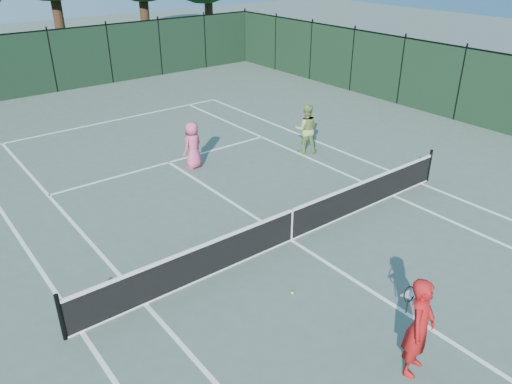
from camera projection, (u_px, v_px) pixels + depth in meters
ground at (291, 240)px, 12.80m from camera, size 90.00×90.00×0.00m
sideline_doubles_left at (82, 332)px, 9.79m from camera, size 0.10×23.77×0.01m
sideline_doubles_right at (421, 183)px, 15.81m from camera, size 0.10×23.77×0.01m
sideline_singles_left at (145, 304)px, 10.54m from camera, size 0.10×23.77×0.01m
sideline_singles_right at (393, 195)px, 15.05m from camera, size 0.10×23.77×0.01m
baseline_far at (106, 122)px, 21.18m from camera, size 10.97×0.10×0.01m
service_line_far at (169, 162)px, 17.31m from camera, size 8.23×0.10×0.01m
center_service_line at (291, 240)px, 12.80m from camera, size 0.10×12.80×0.01m
tennis_net at (292, 224)px, 12.58m from camera, size 11.69×0.09×1.06m
fence_far at (52, 62)px, 24.82m from camera, size 24.00×0.05×3.00m
coach at (419, 327)px, 8.51m from camera, size 0.86×0.87×1.93m
player_pink at (193, 145)px, 16.59m from camera, size 0.90×0.73×1.60m
player_green at (306, 129)px, 17.76m from camera, size 1.09×1.04×1.78m
loose_ball_midcourt at (292, 293)px, 10.82m from camera, size 0.07×0.07×0.07m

